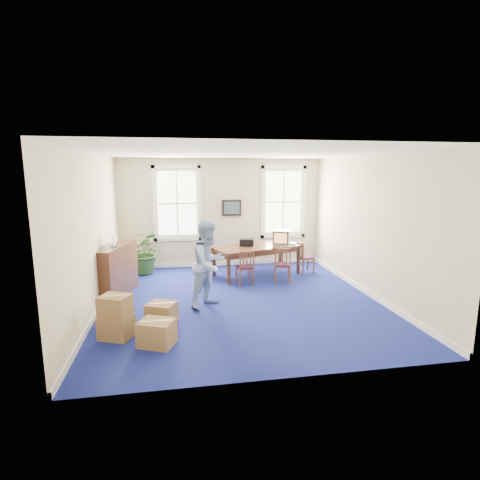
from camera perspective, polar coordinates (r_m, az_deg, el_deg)
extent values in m
plane|color=navy|center=(8.41, 0.03, -9.16)|extent=(6.50, 6.50, 0.00)
plane|color=white|center=(7.94, 0.03, 13.17)|extent=(6.50, 6.50, 0.00)
plane|color=beige|center=(11.21, -2.83, 4.16)|extent=(6.50, 0.00, 6.50)
plane|color=beige|center=(4.91, 6.58, -4.01)|extent=(6.50, 0.00, 6.50)
plane|color=beige|center=(8.07, -21.45, 1.01)|extent=(0.00, 6.50, 6.50)
plane|color=beige|center=(9.03, 19.15, 2.08)|extent=(0.00, 6.50, 6.50)
cube|color=white|center=(11.45, -2.75, -3.54)|extent=(6.00, 0.04, 0.12)
cube|color=white|center=(8.44, -20.55, -9.36)|extent=(0.04, 6.50, 0.12)
cube|color=white|center=(9.35, 18.43, -7.30)|extent=(0.04, 6.50, 0.12)
cube|color=white|center=(10.51, 8.09, -0.56)|extent=(0.22, 0.24, 0.05)
cube|color=black|center=(10.23, 1.05, -0.36)|extent=(0.43, 0.33, 0.19)
imported|color=#91ACDC|center=(7.86, -4.75, -3.66)|extent=(1.12, 1.11, 1.83)
cube|color=#4B2A1B|center=(9.04, -18.43, -4.22)|extent=(0.85, 1.64, 1.24)
imported|color=#23461B|center=(10.74, -14.24, -1.84)|extent=(1.32, 1.23, 1.20)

